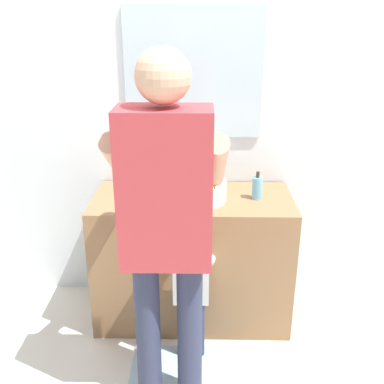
# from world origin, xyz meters

# --- Properties ---
(ground_plane) EXTENTS (14.00, 14.00, 0.00)m
(ground_plane) POSITION_xyz_m (0.00, 0.00, 0.00)
(ground_plane) COLOR silver
(back_wall) EXTENTS (4.40, 0.10, 2.70)m
(back_wall) POSITION_xyz_m (0.00, 0.62, 1.35)
(back_wall) COLOR silver
(back_wall) RESTS_ON ground
(vanity_cabinet) EXTENTS (1.17, 0.54, 0.80)m
(vanity_cabinet) POSITION_xyz_m (0.00, 0.30, 0.40)
(vanity_cabinet) COLOR olive
(vanity_cabinet) RESTS_ON ground
(sink_basin) EXTENTS (0.39, 0.39, 0.11)m
(sink_basin) POSITION_xyz_m (0.00, 0.28, 0.86)
(sink_basin) COLOR silver
(sink_basin) RESTS_ON vanity_cabinet
(faucet) EXTENTS (0.18, 0.14, 0.18)m
(faucet) POSITION_xyz_m (0.00, 0.51, 0.88)
(faucet) COLOR #B7BABF
(faucet) RESTS_ON vanity_cabinet
(toothbrush_cup) EXTENTS (0.07, 0.07, 0.21)m
(toothbrush_cup) POSITION_xyz_m (-0.30, 0.30, 0.86)
(toothbrush_cup) COLOR silver
(toothbrush_cup) RESTS_ON vanity_cabinet
(soap_bottle) EXTENTS (0.06, 0.06, 0.16)m
(soap_bottle) POSITION_xyz_m (0.37, 0.29, 0.87)
(soap_bottle) COLOR #66B2D1
(soap_bottle) RESTS_ON vanity_cabinet
(bath_mat) EXTENTS (0.64, 0.40, 0.02)m
(bath_mat) POSITION_xyz_m (0.00, -0.25, 0.01)
(bath_mat) COLOR #99B7CC
(bath_mat) RESTS_ON ground
(child_toddler) EXTENTS (0.25, 0.25, 0.82)m
(child_toddler) POSITION_xyz_m (0.00, -0.10, 0.49)
(child_toddler) COLOR #2D334C
(child_toddler) RESTS_ON ground
(adult_parent) EXTENTS (0.52, 0.55, 1.69)m
(adult_parent) POSITION_xyz_m (-0.10, -0.39, 1.02)
(adult_parent) COLOR #2D334C
(adult_parent) RESTS_ON ground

